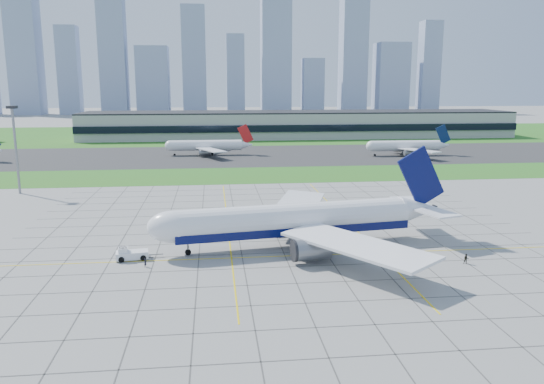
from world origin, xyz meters
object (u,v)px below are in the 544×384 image
object	(u,v)px
airliner	(296,221)
crew_near	(145,263)
light_mast	(15,139)
distant_jet_2	(406,146)
distant_jet_1	(207,145)
pushback_tug	(130,254)
crew_far	(466,259)

from	to	relation	value
airliner	crew_near	xyz separation A→B (m)	(-28.09, -9.08, -4.47)
light_mast	crew_near	xyz separation A→B (m)	(44.82, -70.29, -15.40)
light_mast	distant_jet_2	size ratio (longest dim) A/B	0.60
distant_jet_2	airliner	bearing A→B (deg)	-118.42
crew_near	distant_jet_1	world-z (taller)	distant_jet_1
light_mast	pushback_tug	world-z (taller)	light_mast
crew_near	crew_far	world-z (taller)	crew_far
light_mast	airliner	world-z (taller)	light_mast
crew_far	distant_jet_1	xyz separation A→B (m)	(-47.02, 157.54, 3.56)
crew_far	distant_jet_2	world-z (taller)	distant_jet_2
light_mast	crew_far	bearing A→B (deg)	-36.46
crew_near	distant_jet_1	size ratio (longest dim) A/B	0.04
light_mast	crew_near	distance (m)	84.78
airliner	crew_far	bearing A→B (deg)	-34.30
pushback_tug	crew_near	size ratio (longest dim) A/B	5.44
distant_jet_1	distant_jet_2	xyz separation A→B (m)	(90.00, -11.54, -0.00)
crew_far	distant_jet_2	xyz separation A→B (m)	(42.98, 146.00, 3.56)
airliner	distant_jet_1	xyz separation A→B (m)	(-18.45, 143.75, -0.77)
crew_far	crew_near	bearing A→B (deg)	-168.03
distant_jet_1	crew_near	bearing A→B (deg)	-93.61
pushback_tug	distant_jet_2	xyz separation A→B (m)	(102.85, 136.82, 3.44)
airliner	distant_jet_1	size ratio (longest dim) A/B	1.44
crew_near	crew_far	distance (m)	56.86
airliner	crew_far	distance (m)	32.02
pushback_tug	crew_far	distance (m)	60.57
pushback_tug	crew_far	world-z (taller)	pushback_tug
pushback_tug	crew_near	bearing A→B (deg)	-62.97
light_mast	distant_jet_1	xyz separation A→B (m)	(54.47, 82.55, -11.70)
pushback_tug	distant_jet_1	distance (m)	148.95
pushback_tug	distant_jet_1	world-z (taller)	distant_jet_1
light_mast	crew_near	world-z (taller)	light_mast
pushback_tug	distant_jet_1	bearing A→B (deg)	76.50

